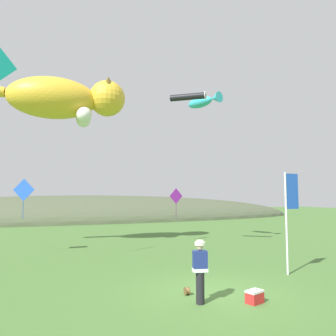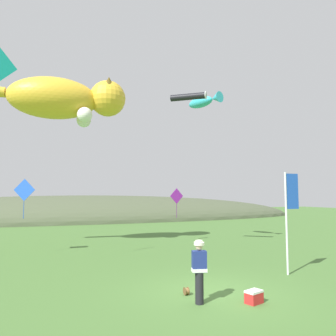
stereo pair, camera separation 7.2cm
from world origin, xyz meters
name	(u,v)px [view 1 (the left image)]	position (x,y,z in m)	size (l,w,h in m)	color
ground_plane	(214,294)	(0.00, 0.00, 0.00)	(120.00, 120.00, 0.00)	#477033
distant_hill_ridge	(85,220)	(0.00, 33.13, 0.00)	(60.81, 15.68, 6.05)	#4C563D
festival_attendant	(200,269)	(-0.83, -0.70, 0.95)	(0.47, 0.35, 1.77)	black
kite_spool	(187,291)	(-0.84, 0.19, 0.12)	(0.13, 0.24, 0.24)	olive
picnic_cooler	(255,297)	(0.65, -1.20, 0.18)	(0.57, 0.46, 0.36)	red
festival_banner_pole	(289,207)	(4.03, 1.14, 2.60)	(0.66, 0.08, 3.97)	silver
kite_giant_cat	(65,99)	(-4.02, 10.35, 8.65)	(9.36, 3.02, 2.84)	gold
kite_fish_windsock	(203,101)	(4.18, 8.70, 8.93)	(1.56, 2.62, 0.78)	#33B2CC
kite_tube_streamer	(189,97)	(2.36, 6.95, 8.52)	(1.84, 1.55, 0.44)	black
kite_diamond_violet	(176,196)	(3.06, 10.49, 2.98)	(1.00, 0.25, 1.92)	purple
kite_diamond_blue	(24,190)	(-5.99, 9.22, 3.31)	(1.05, 0.52, 2.06)	blue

